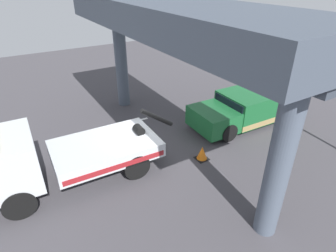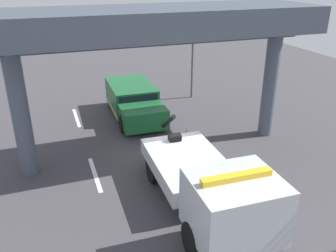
# 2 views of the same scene
# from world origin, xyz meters

# --- Properties ---
(ground_plane) EXTENTS (60.00, 40.00, 0.10)m
(ground_plane) POSITION_xyz_m (0.00, 0.00, -0.05)
(ground_plane) COLOR #423F44
(lane_stripe_west) EXTENTS (2.60, 0.16, 0.01)m
(lane_stripe_west) POSITION_xyz_m (-6.00, -2.94, 0.00)
(lane_stripe_west) COLOR silver
(lane_stripe_west) RESTS_ON ground
(lane_stripe_mid) EXTENTS (2.60, 0.16, 0.01)m
(lane_stripe_mid) POSITION_xyz_m (0.00, -2.94, 0.00)
(lane_stripe_mid) COLOR silver
(lane_stripe_mid) RESTS_ON ground
(tow_truck_white) EXTENTS (7.28, 2.57, 2.46)m
(tow_truck_white) POSITION_xyz_m (3.90, -0.02, 1.20)
(tow_truck_white) COLOR silver
(tow_truck_white) RESTS_ON ground
(towed_van_green) EXTENTS (5.26, 2.34, 1.58)m
(towed_van_green) POSITION_xyz_m (-5.30, 0.00, 0.78)
(towed_van_green) COLOR #195B2D
(towed_van_green) RESTS_ON ground
(overpass_structure) EXTENTS (3.60, 12.47, 5.88)m
(overpass_structure) POSITION_xyz_m (-1.00, 0.00, 5.12)
(overpass_structure) COLOR #4C5666
(overpass_structure) RESTS_ON ground
(traffic_light_near) EXTENTS (0.39, 0.32, 4.25)m
(traffic_light_near) POSITION_xyz_m (-6.98, 4.05, 3.10)
(traffic_light_near) COLOR #515456
(traffic_light_near) RESTS_ON ground
(traffic_cone_orange) EXTENTS (0.49, 0.49, 0.58)m
(traffic_cone_orange) POSITION_xyz_m (-1.54, 1.44, 0.27)
(traffic_cone_orange) COLOR orange
(traffic_cone_orange) RESTS_ON ground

